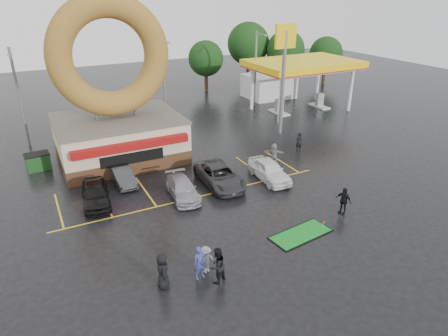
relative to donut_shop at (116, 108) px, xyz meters
name	(u,v)px	position (x,y,z in m)	size (l,w,h in m)	color
ground	(218,220)	(3.00, -12.97, -4.46)	(120.00, 120.00, 0.00)	black
donut_shop	(116,108)	(0.00, 0.00, 0.00)	(10.20, 8.70, 13.50)	#472B19
gas_station	(287,75)	(23.00, 7.97, -0.77)	(12.30, 13.65, 5.90)	silver
shell_sign	(284,60)	(16.00, -0.97, 2.91)	(2.20, 0.36, 10.60)	slate
streetlight_left	(19,96)	(-7.00, 6.95, 0.32)	(0.40, 2.21, 9.00)	slate
streetlight_mid	(164,79)	(7.00, 7.95, 0.32)	(0.40, 2.21, 9.00)	slate
streetlight_right	(256,67)	(19.00, 8.95, 0.32)	(0.40, 2.21, 9.00)	slate
tree_far_a	(285,50)	(29.00, 17.03, 0.72)	(5.60, 5.60, 8.00)	#332114
tree_far_b	(326,53)	(35.00, 15.03, 0.07)	(4.90, 4.90, 7.00)	#332114
tree_far_c	(248,44)	(25.00, 21.03, 1.37)	(6.30, 6.30, 9.00)	#332114
tree_far_d	(206,59)	(17.00, 19.03, 0.07)	(4.90, 4.90, 7.00)	#332114
car_black	(95,194)	(-3.55, -7.25, -3.71)	(1.79, 4.46, 1.52)	black
car_dgrey	(122,176)	(-1.14, -4.97, -3.83)	(1.35, 3.88, 1.28)	#2D2D30
car_silver	(183,189)	(2.14, -9.03, -3.83)	(1.78, 4.38, 1.27)	#9E9EA3
car_grey	(220,176)	(5.31, -8.56, -3.71)	(2.49, 5.40, 1.50)	#323235
car_white	(269,170)	(9.15, -9.47, -3.69)	(1.84, 4.57, 1.56)	white
person_blue	(200,263)	(-0.32, -17.58, -3.53)	(0.68, 0.45, 1.87)	navy
person_blackjkt	(217,265)	(0.34, -18.22, -3.48)	(0.96, 0.75, 1.98)	black
person_hoodie	(206,259)	(0.15, -17.27, -3.70)	(0.99, 0.57, 1.54)	#9A9A9D
person_bystander	(162,271)	(-2.22, -17.34, -3.49)	(0.95, 0.62, 1.94)	black
person_cameraman	(343,201)	(10.67, -15.97, -3.53)	(1.09, 0.46, 1.87)	black
person_walker_near	(274,153)	(11.21, -7.01, -3.58)	(1.65, 0.52, 1.78)	gray
person_walker_far	(299,142)	(14.77, -5.72, -3.57)	(0.65, 0.43, 1.78)	black
dumpster	(38,162)	(-6.62, 0.71, -3.81)	(1.80, 1.20, 1.30)	#1B461B
putting_green	(301,234)	(6.70, -16.78, -4.43)	(4.13, 2.17, 0.50)	black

